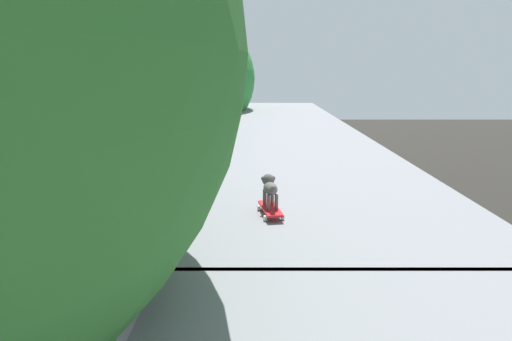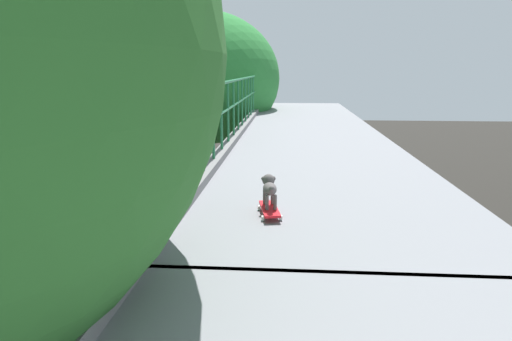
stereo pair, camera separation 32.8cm
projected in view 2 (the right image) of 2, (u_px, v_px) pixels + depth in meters
overpass_deck at (345, 283)px, 3.53m from camera, size 3.26×32.40×0.40m
green_railing at (144, 221)px, 3.54m from camera, size 0.20×30.78×1.23m
car_green_fifth at (85, 277)px, 13.88m from camera, size 1.82×4.04×1.52m
car_red_taxi_sixth at (25, 244)px, 16.60m from camera, size 1.77×4.07×1.58m
car_white_seventh at (147, 216)px, 19.78m from camera, size 1.93×4.18×1.42m
city_bus at (146, 144)px, 30.68m from camera, size 2.72×11.89×3.52m
roadside_tree_mid at (130, 112)px, 9.54m from camera, size 3.83×3.83×7.70m
roadside_tree_far at (204, 79)px, 16.28m from camera, size 5.45×5.45×9.00m
toy_skateboard at (270, 209)px, 4.52m from camera, size 0.26×0.54×0.08m
small_dog at (269, 187)px, 4.54m from camera, size 0.18×0.36×0.31m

